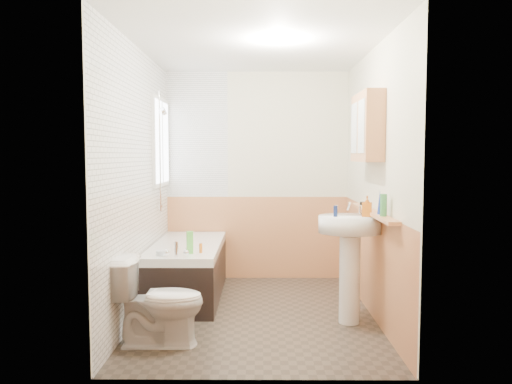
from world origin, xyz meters
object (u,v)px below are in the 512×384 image
(bathtub, at_px, (188,269))
(toilet, at_px, (159,302))
(pine_shelf, at_px, (373,213))
(sink, at_px, (350,247))
(medicine_cabinet, at_px, (367,127))

(bathtub, height_order, toilet, bathtub)
(toilet, height_order, pine_shelf, pine_shelf)
(sink, height_order, pine_shelf, sink)
(bathtub, relative_size, sink, 1.48)
(toilet, bearing_deg, bathtub, -1.73)
(sink, bearing_deg, medicine_cabinet, 54.07)
(sink, bearing_deg, pine_shelf, 11.52)
(sink, bearing_deg, toilet, -154.39)
(medicine_cabinet, bearing_deg, pine_shelf, -80.58)
(pine_shelf, bearing_deg, toilet, -163.25)
(bathtub, xyz_separation_m, pine_shelf, (1.77, -0.80, 0.70))
(toilet, distance_m, sink, 1.72)
(bathtub, height_order, sink, sink)
(toilet, bearing_deg, medicine_cabinet, -68.62)
(toilet, xyz_separation_m, sink, (1.60, 0.53, 0.34))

